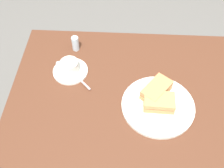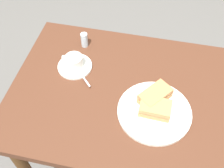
{
  "view_description": "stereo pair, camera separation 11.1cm",
  "coord_description": "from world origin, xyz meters",
  "views": [
    {
      "loc": [
        -0.06,
        -0.68,
        1.68
      ],
      "look_at": [
        -0.1,
        0.01,
        0.8
      ],
      "focal_mm": 43.71,
      "sensor_mm": 36.0,
      "label": 1
    },
    {
      "loc": [
        0.05,
        -0.66,
        1.68
      ],
      "look_at": [
        -0.1,
        0.01,
        0.8
      ],
      "focal_mm": 43.71,
      "sensor_mm": 36.0,
      "label": 2
    }
  ],
  "objects": [
    {
      "name": "ground_plane",
      "position": [
        0.0,
        0.0,
        0.0
      ],
      "size": [
        6.0,
        6.0,
        0.0
      ],
      "primitive_type": "plane",
      "color": "#63625F"
    },
    {
      "name": "coffee_cup",
      "position": [
        -0.29,
        0.09,
        0.81
      ],
      "size": [
        0.1,
        0.08,
        0.05
      ],
      "color": "white",
      "rests_on": "coffee_saucer"
    },
    {
      "name": "coffee_saucer",
      "position": [
        -0.29,
        0.09,
        0.78
      ],
      "size": [
        0.15,
        0.15,
        0.01
      ],
      "primitive_type": "cylinder",
      "color": "white",
      "rests_on": "dining_table"
    },
    {
      "name": "sandwich_front",
      "position": [
        0.09,
        -0.08,
        0.81
      ],
      "size": [
        0.12,
        0.08,
        0.05
      ],
      "color": "tan",
      "rests_on": "sandwich_plate"
    },
    {
      "name": "sandwich_back",
      "position": [
        0.08,
        -0.02,
        0.81
      ],
      "size": [
        0.14,
        0.15,
        0.05
      ],
      "color": "tan",
      "rests_on": "sandwich_plate"
    },
    {
      "name": "salt_shaker",
      "position": [
        -0.28,
        0.23,
        0.81
      ],
      "size": [
        0.03,
        0.03,
        0.07
      ],
      "primitive_type": "cylinder",
      "color": "silver",
      "rests_on": "dining_table"
    },
    {
      "name": "sandwich_plate",
      "position": [
        0.09,
        -0.08,
        0.78
      ],
      "size": [
        0.29,
        0.29,
        0.01
      ],
      "primitive_type": "cylinder",
      "color": "white",
      "rests_on": "dining_table"
    },
    {
      "name": "dining_table",
      "position": [
        0.0,
        0.0,
        0.66
      ],
      "size": [
        1.04,
        0.71,
        0.77
      ],
      "color": "#56301F",
      "rests_on": "ground_plane"
    },
    {
      "name": "spoon",
      "position": [
        -0.23,
        0.03,
        0.79
      ],
      "size": [
        0.08,
        0.08,
        0.01
      ],
      "color": "silver",
      "rests_on": "coffee_saucer"
    }
  ]
}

